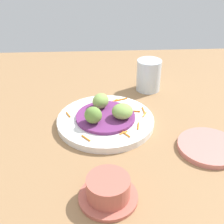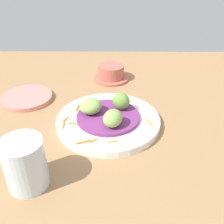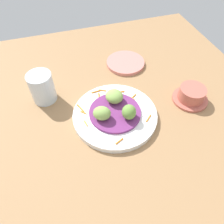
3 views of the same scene
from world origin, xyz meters
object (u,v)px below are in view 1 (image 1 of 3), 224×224
at_px(guac_scoop_right, 101,101).
at_px(terracotta_bowl, 108,190).
at_px(water_glass, 149,75).
at_px(side_plate_small, 209,147).
at_px(guac_scoop_center, 122,111).
at_px(guac_scoop_left, 93,115).
at_px(main_plate, 106,121).

height_order(guac_scoop_right, terracotta_bowl, guac_scoop_right).
height_order(terracotta_bowl, water_glass, water_glass).
bearing_deg(side_plate_small, guac_scoop_center, -29.00).
bearing_deg(side_plate_small, guac_scoop_left, -18.11).
height_order(guac_scoop_left, side_plate_small, guac_scoop_left).
relative_size(side_plate_small, terracotta_bowl, 1.27).
xyz_separation_m(side_plate_small, water_glass, (0.10, -0.32, 0.04)).
bearing_deg(main_plate, guac_scoop_left, 44.97).
bearing_deg(guac_scoop_left, guac_scoop_center, -165.03).
distance_m(main_plate, guac_scoop_right, 0.06).
xyz_separation_m(guac_scoop_left, water_glass, (-0.18, -0.23, 0.00)).
relative_size(main_plate, terracotta_bowl, 2.23).
relative_size(side_plate_small, water_glass, 1.47).
bearing_deg(terracotta_bowl, guac_scoop_right, -88.58).
height_order(guac_scoop_center, terracotta_bowl, guac_scoop_center).
distance_m(guac_scoop_center, terracotta_bowl, 0.25).
bearing_deg(main_plate, water_glass, -126.49).
bearing_deg(guac_scoop_left, water_glass, -127.81).
height_order(guac_scoop_left, guac_scoop_right, guac_scoop_left).
distance_m(guac_scoop_right, water_glass, 0.22).
height_order(main_plate, terracotta_bowl, terracotta_bowl).
xyz_separation_m(side_plate_small, terracotta_bowl, (0.24, 0.14, 0.02)).
bearing_deg(terracotta_bowl, water_glass, -108.13).
bearing_deg(guac_scoop_right, water_glass, -135.72).
bearing_deg(guac_scoop_center, side_plate_small, 151.00).
relative_size(main_plate, guac_scoop_right, 4.96).
bearing_deg(guac_scoop_center, water_glass, -116.08).
height_order(main_plate, guac_scoop_left, guac_scoop_left).
distance_m(guac_scoop_left, terracotta_bowl, 0.23).
distance_m(guac_scoop_left, guac_scoop_center, 0.08).
distance_m(main_plate, guac_scoop_left, 0.06).
height_order(guac_scoop_center, guac_scoop_right, guac_scoop_right).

